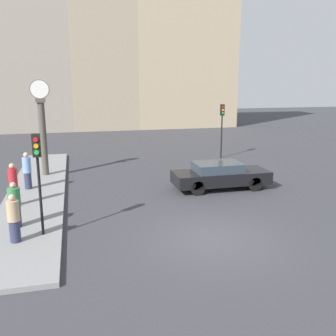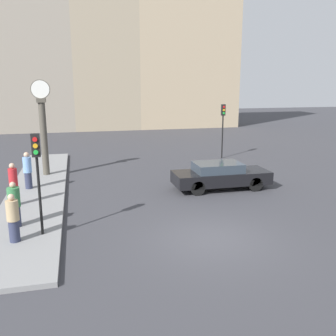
% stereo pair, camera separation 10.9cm
% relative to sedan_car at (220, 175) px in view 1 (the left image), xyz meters
% --- Properties ---
extents(ground_plane, '(120.00, 120.00, 0.00)m').
position_rel_sedan_car_xyz_m(ground_plane, '(-2.54, -5.68, -0.70)').
color(ground_plane, '#38383D').
extents(sidewalk_corner, '(2.61, 18.47, 0.16)m').
position_rel_sedan_car_xyz_m(sidewalk_corner, '(-8.84, 1.56, -0.62)').
color(sidewalk_corner, gray).
rests_on(sidewalk_corner, ground_plane).
extents(building_row, '(28.83, 5.00, 19.79)m').
position_rel_sedan_car_xyz_m(building_row, '(-2.04, 26.72, 8.26)').
color(building_row, gray).
rests_on(building_row, ground_plane).
extents(sedan_car, '(4.78, 1.79, 1.34)m').
position_rel_sedan_car_xyz_m(sedan_car, '(0.00, 0.00, 0.00)').
color(sedan_car, black).
rests_on(sedan_car, ground_plane).
extents(traffic_light_near, '(0.26, 0.24, 3.45)m').
position_rel_sedan_car_xyz_m(traffic_light_near, '(-8.15, -4.28, 1.94)').
color(traffic_light_near, black).
rests_on(traffic_light_near, sidewalk_corner).
extents(traffic_light_far, '(0.26, 0.24, 3.75)m').
position_rel_sedan_car_xyz_m(traffic_light_far, '(3.01, 7.27, 1.98)').
color(traffic_light_far, black).
rests_on(traffic_light_far, ground_plane).
extents(street_clock, '(1.02, 0.47, 5.21)m').
position_rel_sedan_car_xyz_m(street_clock, '(-8.60, 4.59, 1.97)').
color(street_clock, '#4C473D').
rests_on(street_clock, sidewalk_corner).
extents(pedestrian_tan_coat, '(0.39, 0.39, 1.61)m').
position_rel_sedan_car_xyz_m(pedestrian_tan_coat, '(-8.97, -4.68, 0.24)').
color(pedestrian_tan_coat, '#2D334C').
rests_on(pedestrian_tan_coat, sidewalk_corner).
extents(pedestrian_blue_stripe, '(0.40, 0.40, 1.80)m').
position_rel_sedan_car_xyz_m(pedestrian_blue_stripe, '(-9.24, 1.80, 0.35)').
color(pedestrian_blue_stripe, '#2D334C').
rests_on(pedestrian_blue_stripe, sidewalk_corner).
extents(pedestrian_green_hoodie, '(0.43, 0.43, 1.66)m').
position_rel_sedan_car_xyz_m(pedestrian_green_hoodie, '(-9.13, -3.31, 0.27)').
color(pedestrian_green_hoodie, '#2D334C').
rests_on(pedestrian_green_hoodie, sidewalk_corner).
extents(pedestrian_red_top, '(0.35, 0.35, 1.81)m').
position_rel_sedan_car_xyz_m(pedestrian_red_top, '(-9.51, -0.76, 0.37)').
color(pedestrian_red_top, '#2D334C').
rests_on(pedestrian_red_top, sidewalk_corner).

